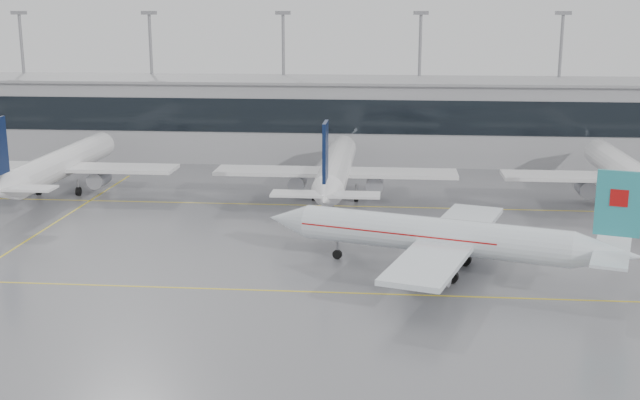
{
  "coord_description": "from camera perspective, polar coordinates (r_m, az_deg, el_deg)",
  "views": [
    {
      "loc": [
        6.72,
        -62.74,
        22.95
      ],
      "look_at": [
        0.0,
        12.0,
        5.0
      ],
      "focal_mm": 45.0,
      "sensor_mm": 36.0,
      "label": 1
    }
  ],
  "objects": [
    {
      "name": "parked_jet_b",
      "position": [
        106.82,
        -17.97,
        2.42
      ],
      "size": [
        29.64,
        36.96,
        11.72
      ],
      "rotation": [
        0.0,
        0.0,
        1.57
      ],
      "color": "white",
      "rests_on": "ground"
    },
    {
      "name": "taxi_line_north",
      "position": [
        95.78,
        0.96,
        -0.41
      ],
      "size": [
        120.0,
        0.25,
        0.01
      ],
      "primitive_type": "cube",
      "color": "yellow",
      "rests_on": "ground"
    },
    {
      "name": "parked_jet_c",
      "position": [
        98.56,
        1.13,
        2.19
      ],
      "size": [
        29.64,
        36.96,
        11.72
      ],
      "rotation": [
        0.0,
        0.0,
        1.57
      ],
      "color": "white",
      "rests_on": "ground"
    },
    {
      "name": "light_masts",
      "position": [
        131.27,
        2.22,
        9.25
      ],
      "size": [
        156.4,
        1.0,
        22.6
      ],
      "color": "gray",
      "rests_on": "ground"
    },
    {
      "name": "ground",
      "position": [
        67.15,
        -0.92,
        -6.54
      ],
      "size": [
        320.0,
        320.0,
        0.0
      ],
      "primitive_type": "plane",
      "color": "slate",
      "rests_on": "ground"
    },
    {
      "name": "terminal",
      "position": [
        126.07,
        2.04,
        5.72
      ],
      "size": [
        180.0,
        15.0,
        12.0
      ],
      "primitive_type": "cube",
      "color": "#99999D",
      "rests_on": "ground"
    },
    {
      "name": "taxi_line_cross",
      "position": [
        88.99,
        -19.45,
        -2.28
      ],
      "size": [
        0.25,
        60.0,
        0.01
      ],
      "primitive_type": "cube",
      "color": "yellow",
      "rests_on": "ground"
    },
    {
      "name": "terminal_glass",
      "position": [
        118.4,
        1.85,
        5.95
      ],
      "size": [
        180.0,
        0.2,
        5.0
      ],
      "primitive_type": "cube",
      "color": "black",
      "rests_on": "ground"
    },
    {
      "name": "air_canada_jet",
      "position": [
        71.77,
        9.01,
        -2.66
      ],
      "size": [
        33.15,
        26.45,
        10.34
      ],
      "rotation": [
        0.0,
        0.0,
        2.84
      ],
      "color": "white",
      "rests_on": "ground"
    },
    {
      "name": "terminal_roof",
      "position": [
        125.39,
        2.07,
        8.52
      ],
      "size": [
        182.0,
        16.0,
        0.4
      ],
      "primitive_type": "cube",
      "color": "gray",
      "rests_on": "ground"
    },
    {
      "name": "parked_jet_d",
      "position": [
        102.32,
        21.09,
        1.7
      ],
      "size": [
        29.64,
        36.96,
        11.72
      ],
      "rotation": [
        0.0,
        0.0,
        1.57
      ],
      "color": "white",
      "rests_on": "ground"
    },
    {
      "name": "taxi_line_main",
      "position": [
        67.14,
        -0.92,
        -6.53
      ],
      "size": [
        120.0,
        0.25,
        0.01
      ],
      "primitive_type": "cube",
      "color": "yellow",
      "rests_on": "ground"
    }
  ]
}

